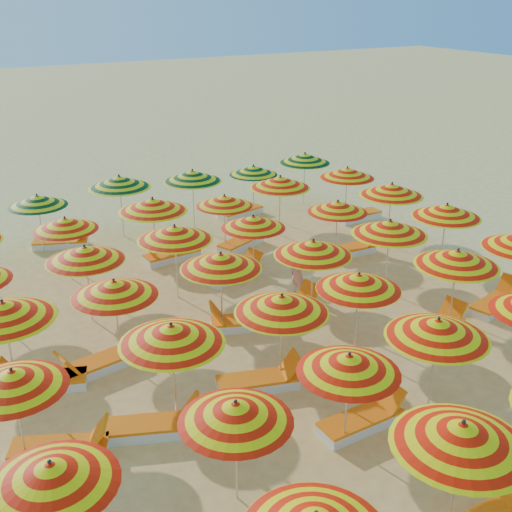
% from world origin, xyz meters
% --- Properties ---
extents(ground, '(120.00, 120.00, 0.00)m').
position_xyz_m(ground, '(0.00, 0.00, 0.00)').
color(ground, '#F7D56E').
rests_on(ground, ground).
extents(umbrella_2, '(2.24, 2.24, 2.15)m').
position_xyz_m(umbrella_2, '(-0.98, -7.22, 1.89)').
color(umbrella_2, silver).
rests_on(umbrella_2, ground).
extents(umbrella_6, '(2.19, 2.19, 1.95)m').
position_xyz_m(umbrella_6, '(-6.21, -4.97, 1.72)').
color(umbrella_6, silver).
rests_on(umbrella_6, ground).
extents(umbrella_7, '(2.40, 2.40, 1.93)m').
position_xyz_m(umbrella_7, '(-3.41, -4.96, 1.70)').
color(umbrella_7, silver).
rests_on(umbrella_7, ground).
extents(umbrella_8, '(1.93, 1.93, 1.95)m').
position_xyz_m(umbrella_8, '(-1.08, -4.72, 1.71)').
color(umbrella_8, silver).
rests_on(umbrella_8, ground).
extents(umbrella_9, '(2.54, 2.54, 2.09)m').
position_xyz_m(umbrella_9, '(0.98, -4.71, 1.84)').
color(umbrella_9, silver).
rests_on(umbrella_9, ground).
extents(umbrella_12, '(1.99, 1.99, 1.93)m').
position_xyz_m(umbrella_12, '(-6.25, -2.36, 1.70)').
color(umbrella_12, silver).
rests_on(umbrella_12, ground).
extents(umbrella_13, '(2.55, 2.55, 2.11)m').
position_xyz_m(umbrella_13, '(-3.46, -2.51, 1.86)').
color(umbrella_13, silver).
rests_on(umbrella_13, ground).
extents(umbrella_14, '(2.53, 2.53, 2.07)m').
position_xyz_m(umbrella_14, '(-1.03, -2.41, 1.82)').
color(umbrella_14, silver).
rests_on(umbrella_14, ground).
extents(umbrella_15, '(2.45, 2.45, 2.00)m').
position_xyz_m(umbrella_15, '(1.06, -2.22, 1.76)').
color(umbrella_15, silver).
rests_on(umbrella_15, ground).
extents(umbrella_16, '(2.65, 2.65, 2.11)m').
position_xyz_m(umbrella_16, '(3.76, -2.46, 1.86)').
color(umbrella_16, silver).
rests_on(umbrella_16, ground).
extents(umbrella_18, '(2.60, 2.60, 2.14)m').
position_xyz_m(umbrella_18, '(-6.00, -0.09, 1.88)').
color(umbrella_18, silver).
rests_on(umbrella_18, ground).
extents(umbrella_19, '(2.46, 2.46, 2.00)m').
position_xyz_m(umbrella_19, '(-3.72, 0.08, 1.76)').
color(umbrella_19, silver).
rests_on(umbrella_19, ground).
extents(umbrella_20, '(2.35, 2.35, 2.06)m').
position_xyz_m(umbrella_20, '(-1.12, 0.18, 1.81)').
color(umbrella_20, silver).
rests_on(umbrella_20, ground).
extents(umbrella_21, '(2.15, 2.15, 2.07)m').
position_xyz_m(umbrella_21, '(1.22, -0.20, 1.82)').
color(umbrella_21, silver).
rests_on(umbrella_21, ground).
extents(umbrella_22, '(2.21, 2.21, 2.13)m').
position_xyz_m(umbrella_22, '(3.70, -0.12, 1.88)').
color(umbrella_22, silver).
rests_on(umbrella_22, ground).
extents(umbrella_23, '(2.53, 2.53, 2.09)m').
position_xyz_m(umbrella_23, '(6.08, 0.24, 1.84)').
color(umbrella_23, silver).
rests_on(umbrella_23, ground).
extents(umbrella_25, '(1.97, 1.97, 2.04)m').
position_xyz_m(umbrella_25, '(-3.76, 2.23, 1.79)').
color(umbrella_25, silver).
rests_on(umbrella_25, ground).
extents(umbrella_26, '(2.58, 2.58, 2.10)m').
position_xyz_m(umbrella_26, '(-1.38, 2.35, 1.85)').
color(umbrella_26, silver).
rests_on(umbrella_26, ground).
extents(umbrella_27, '(1.83, 1.83, 1.92)m').
position_xyz_m(umbrella_27, '(1.03, 2.49, 1.69)').
color(umbrella_27, silver).
rests_on(umbrella_27, ground).
extents(umbrella_28, '(1.83, 1.83, 1.91)m').
position_xyz_m(umbrella_28, '(3.89, 2.46, 1.68)').
color(umbrella_28, silver).
rests_on(umbrella_28, ground).
extents(umbrella_29, '(2.11, 2.11, 2.13)m').
position_xyz_m(umbrella_29, '(6.00, 2.52, 1.88)').
color(umbrella_29, silver).
rests_on(umbrella_29, ground).
extents(umbrella_31, '(2.30, 2.30, 1.91)m').
position_xyz_m(umbrella_31, '(-3.59, 4.92, 1.68)').
color(umbrella_31, silver).
rests_on(umbrella_31, ground).
extents(umbrella_32, '(2.32, 2.32, 2.14)m').
position_xyz_m(umbrella_32, '(-1.09, 4.71, 1.89)').
color(umbrella_32, silver).
rests_on(umbrella_32, ground).
extents(umbrella_33, '(2.32, 2.32, 1.86)m').
position_xyz_m(umbrella_33, '(1.25, 4.74, 1.64)').
color(umbrella_33, silver).
rests_on(umbrella_33, ground).
extents(umbrella_34, '(2.03, 2.03, 2.11)m').
position_xyz_m(umbrella_34, '(3.43, 5.02, 1.86)').
color(umbrella_34, silver).
rests_on(umbrella_34, ground).
extents(umbrella_35, '(2.32, 2.32, 2.02)m').
position_xyz_m(umbrella_35, '(6.20, 5.08, 1.78)').
color(umbrella_35, silver).
rests_on(umbrella_35, ground).
extents(umbrella_37, '(2.05, 2.05, 1.91)m').
position_xyz_m(umbrella_37, '(-3.81, 7.44, 1.68)').
color(umbrella_37, silver).
rests_on(umbrella_37, ground).
extents(umbrella_38, '(2.35, 2.35, 2.15)m').
position_xyz_m(umbrella_38, '(-1.18, 7.49, 1.89)').
color(umbrella_38, silver).
rests_on(umbrella_38, ground).
extents(umbrella_39, '(2.13, 2.13, 2.10)m').
position_xyz_m(umbrella_39, '(1.25, 7.13, 1.85)').
color(umbrella_39, silver).
rests_on(umbrella_39, ground).
extents(umbrella_40, '(2.25, 2.25, 1.86)m').
position_xyz_m(umbrella_40, '(3.78, 7.45, 1.63)').
color(umbrella_40, silver).
rests_on(umbrella_40, ground).
extents(umbrella_41, '(2.17, 2.17, 2.05)m').
position_xyz_m(umbrella_41, '(5.98, 7.43, 1.81)').
color(umbrella_41, silver).
rests_on(umbrella_41, ground).
extents(lounger_5, '(1.75, 0.64, 0.69)m').
position_xyz_m(lounger_5, '(-0.48, -4.49, 0.15)').
color(lounger_5, white).
rests_on(lounger_5, ground).
extents(lounger_6, '(1.82, 1.24, 0.69)m').
position_xyz_m(lounger_6, '(-5.66, -2.54, 0.15)').
color(lounger_6, white).
rests_on(lounger_6, ground).
extents(lounger_7, '(1.83, 1.16, 0.69)m').
position_xyz_m(lounger_7, '(-3.97, -2.76, 0.15)').
color(lounger_7, white).
rests_on(lounger_7, ground).
extents(lounger_8, '(1.82, 1.03, 0.69)m').
position_xyz_m(lounger_8, '(-1.53, -2.41, 0.15)').
color(lounger_8, white).
rests_on(lounger_8, ground).
extents(lounger_9, '(1.81, 0.88, 0.69)m').
position_xyz_m(lounger_9, '(3.26, -2.53, 0.15)').
color(lounger_9, white).
rests_on(lounger_9, ground).
extents(lounger_10, '(1.82, 0.99, 0.69)m').
position_xyz_m(lounger_10, '(5.61, -2.29, 0.15)').
color(lounger_10, white).
rests_on(lounger_10, ground).
extents(lounger_11, '(1.83, 1.12, 0.69)m').
position_xyz_m(lounger_11, '(-5.50, -0.22, 0.15)').
color(lounger_11, white).
rests_on(lounger_11, ground).
extents(lounger_12, '(1.81, 0.89, 0.69)m').
position_xyz_m(lounger_12, '(-4.32, -0.13, 0.15)').
color(lounger_12, white).
rests_on(lounger_12, ground).
extents(lounger_13, '(1.83, 1.14, 0.69)m').
position_xyz_m(lounger_13, '(-0.62, -0.01, 0.15)').
color(lounger_13, white).
rests_on(lounger_13, ground).
extents(lounger_14, '(1.81, 0.90, 0.69)m').
position_xyz_m(lounger_14, '(0.72, 0.01, 0.15)').
color(lounger_14, white).
rests_on(lounger_14, ground).
extents(lounger_15, '(1.82, 0.95, 0.69)m').
position_xyz_m(lounger_15, '(0.52, 2.65, 0.15)').
color(lounger_15, white).
rests_on(lounger_15, ground).
extents(lounger_16, '(1.74, 0.61, 0.69)m').
position_xyz_m(lounger_16, '(4.49, 2.51, 0.15)').
color(lounger_16, white).
rests_on(lounger_16, ground).
extents(lounger_18, '(1.76, 0.67, 0.69)m').
position_xyz_m(lounger_18, '(-0.58, 4.80, 0.15)').
color(lounger_18, white).
rests_on(lounger_18, ground).
extents(lounger_19, '(1.82, 1.20, 0.69)m').
position_xyz_m(lounger_19, '(1.85, 4.73, 0.15)').
color(lounger_19, white).
rests_on(lounger_19, ground).
extents(lounger_20, '(1.76, 0.66, 0.69)m').
position_xyz_m(lounger_20, '(6.70, 4.98, 0.15)').
color(lounger_20, white).
rests_on(lounger_20, ground).
extents(lounger_21, '(1.82, 1.18, 0.69)m').
position_xyz_m(lounger_21, '(-3.21, 7.52, 0.15)').
color(lounger_21, white).
rests_on(lounger_21, ground).
extents(lounger_22, '(1.81, 0.92, 0.69)m').
position_xyz_m(lounger_22, '(3.19, 7.42, 0.15)').
color(lounger_22, white).
rests_on(lounger_22, ground).
extents(beachgoer_a, '(0.36, 0.52, 1.37)m').
position_xyz_m(beachgoer_a, '(1.49, 0.88, 0.68)').
color(beachgoer_a, tan).
rests_on(beachgoer_a, ground).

